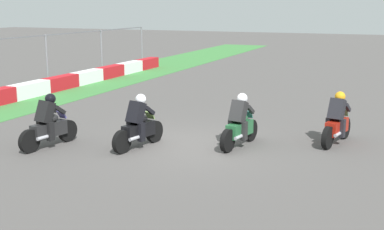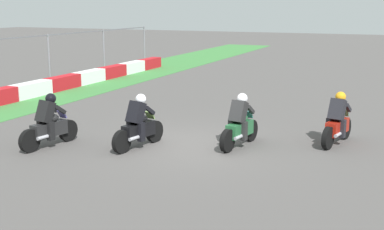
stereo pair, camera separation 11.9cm
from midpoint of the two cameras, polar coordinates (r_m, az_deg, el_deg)
ground_plane at (r=14.48m, az=0.21°, el=-3.42°), size 120.00×120.00×0.00m
rider_lane_a at (r=15.08m, az=16.26°, el=-0.84°), size 2.02×0.63×1.51m
rider_lane_b at (r=14.29m, az=5.63°, el=-1.12°), size 2.03×0.61×1.51m
rider_lane_c at (r=14.19m, az=-5.80°, el=-1.22°), size 2.03×0.63×1.51m
rider_lane_d at (r=14.75m, az=-15.57°, el=-1.10°), size 2.03×0.61×1.51m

